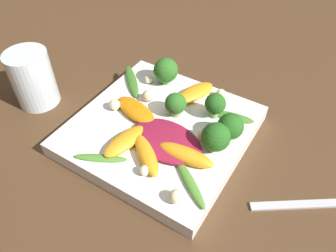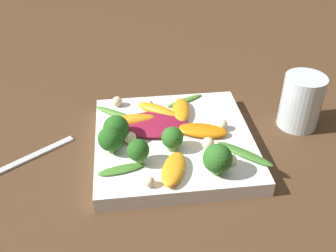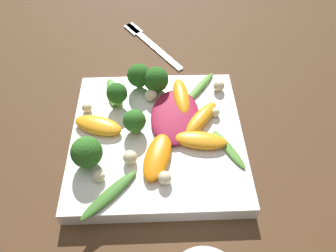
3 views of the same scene
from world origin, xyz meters
name	(u,v)px [view 1 (image 1 of 3)]	position (x,y,z in m)	size (l,w,h in m)	color
ground_plane	(161,136)	(0.00, 0.00, 0.00)	(2.40, 2.40, 0.00)	#4C331E
plate	(161,130)	(0.00, 0.00, 0.01)	(0.24, 0.24, 0.02)	white
drinking_glass	(33,79)	(0.22, 0.04, 0.05)	(0.07, 0.07, 0.09)	silver
fork	(336,202)	(-0.25, -0.02, 0.00)	(0.15, 0.11, 0.01)	silver
radicchio_leaf_0	(166,140)	(-0.03, 0.03, 0.03)	(0.11, 0.08, 0.01)	maroon
orange_segment_0	(186,155)	(-0.06, 0.04, 0.03)	(0.08, 0.03, 0.02)	orange
orange_segment_1	(146,155)	(-0.02, 0.06, 0.03)	(0.07, 0.06, 0.02)	orange
orange_segment_2	(125,141)	(0.02, 0.06, 0.03)	(0.04, 0.08, 0.01)	orange
orange_segment_3	(136,111)	(0.04, 0.00, 0.03)	(0.08, 0.05, 0.01)	orange
orange_segment_4	(195,93)	(-0.01, -0.08, 0.03)	(0.05, 0.08, 0.02)	orange
broccoli_floret_0	(230,127)	(-0.10, -0.03, 0.05)	(0.04, 0.04, 0.04)	#84AD5B
broccoli_floret_1	(176,104)	(-0.01, -0.03, 0.04)	(0.03, 0.03, 0.04)	#7A9E51
broccoli_floret_2	(216,137)	(-0.09, 0.00, 0.05)	(0.04, 0.04, 0.04)	#84AD5B
broccoli_floret_3	(166,71)	(0.05, -0.09, 0.05)	(0.04, 0.04, 0.05)	#7A9E51
broccoli_floret_4	(215,104)	(-0.06, -0.06, 0.05)	(0.03, 0.03, 0.04)	#84AD5B
arugula_sprig_0	(132,81)	(0.10, -0.06, 0.03)	(0.08, 0.07, 0.01)	#3D7528
arugula_sprig_1	(190,183)	(-0.09, 0.07, 0.03)	(0.07, 0.06, 0.01)	#518E33
arugula_sprig_2	(101,158)	(0.03, 0.10, 0.03)	(0.07, 0.04, 0.00)	#518E33
arugula_sprig_3	(232,116)	(-0.08, -0.07, 0.03)	(0.07, 0.03, 0.00)	#47842D
macadamia_nut_0	(205,134)	(-0.07, -0.01, 0.03)	(0.02, 0.02, 0.02)	beige
macadamia_nut_1	(148,96)	(0.05, -0.04, 0.03)	(0.02, 0.02, 0.02)	beige
macadamia_nut_2	(176,197)	(-0.09, 0.10, 0.03)	(0.02, 0.02, 0.02)	beige
macadamia_nut_3	(221,93)	(-0.05, -0.10, 0.03)	(0.01, 0.01, 0.01)	beige
macadamia_nut_4	(115,105)	(0.08, 0.01, 0.03)	(0.02, 0.02, 0.02)	beige
macadamia_nut_5	(149,79)	(0.07, -0.07, 0.03)	(0.02, 0.02, 0.02)	beige
macadamia_nut_6	(144,171)	(-0.03, 0.09, 0.03)	(0.01, 0.01, 0.01)	beige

